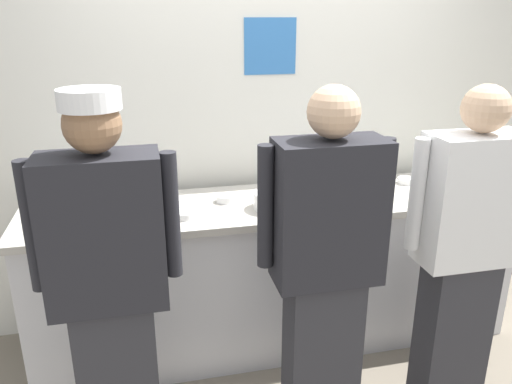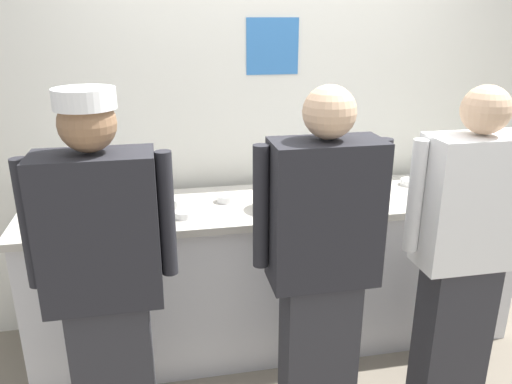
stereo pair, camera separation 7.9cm
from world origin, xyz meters
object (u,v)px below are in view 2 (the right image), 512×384
chef_far_right (465,249)px  mixing_bowl_steel (87,202)px  ramekin_green_sauce (409,182)px  chef_center (322,264)px  plate_stack_front (273,201)px  ramekin_red_sauce (184,214)px  deli_cup (378,188)px  sheet_tray (328,195)px  chef_near_left (105,279)px  squeeze_bottle_primary (471,182)px  ramekin_orange_sauce (174,202)px  ramekin_yellow_sauce (226,198)px

chef_far_right → mixing_bowl_steel: (-1.83, 0.73, 0.11)m
chef_far_right → ramekin_green_sauce: size_ratio=15.53×
chef_center → plate_stack_front: (-0.08, 0.62, 0.08)m
ramekin_red_sauce → plate_stack_front: bearing=3.9°
chef_center → deli_cup: (0.58, 0.71, 0.09)m
sheet_tray → deli_cup: (0.30, -0.04, 0.04)m
mixing_bowl_steel → ramekin_red_sauce: 0.55m
mixing_bowl_steel → plate_stack_front: bearing=-8.0°
chef_center → chef_near_left: bearing=178.7°
chef_center → mixing_bowl_steel: 1.34m
ramekin_red_sauce → chef_center: bearing=-45.4°
mixing_bowl_steel → ramekin_red_sauce: size_ratio=3.50×
squeeze_bottle_primary → ramekin_orange_sauce: size_ratio=2.30×
chef_far_right → mixing_bowl_steel: 1.97m
ramekin_red_sauce → ramekin_yellow_sauce: 0.32m
chef_near_left → ramekin_green_sauce: 1.99m
ramekin_green_sauce → ramekin_orange_sauce: 1.49m
chef_center → sheet_tray: (0.28, 0.74, 0.05)m
ramekin_yellow_sauce → deli_cup: bearing=-4.9°
chef_center → plate_stack_front: bearing=97.6°
chef_near_left → sheet_tray: size_ratio=3.74×
mixing_bowl_steel → ramekin_green_sauce: 1.96m
plate_stack_front → sheet_tray: bearing=18.6°
chef_center → ramekin_yellow_sauce: bearing=112.6°
ramekin_green_sauce → deli_cup: 0.32m
mixing_bowl_steel → ramekin_yellow_sauce: size_ratio=3.31×
chef_center → mixing_bowl_steel: (-1.09, 0.76, 0.10)m
sheet_tray → ramekin_orange_sauce: bearing=179.1°
chef_far_right → deli_cup: chef_far_right is taller
squeeze_bottle_primary → chef_far_right: bearing=-124.1°
mixing_bowl_steel → deli_cup: (1.67, -0.06, -0.01)m
chef_center → mixing_bowl_steel: chef_center is taller
chef_near_left → ramekin_green_sauce: (1.81, 0.84, 0.04)m
chef_far_right → deli_cup: bearing=103.6°
sheet_tray → ramekin_green_sauce: (0.58, 0.12, 0.01)m
chef_near_left → mixing_bowl_steel: 0.76m
chef_center → sheet_tray: size_ratio=3.72×
chef_near_left → plate_stack_front: (0.86, 0.60, 0.07)m
ramekin_red_sauce → ramekin_yellow_sauce: size_ratio=0.95×
chef_near_left → ramekin_red_sauce: chef_near_left is taller
plate_stack_front → squeeze_bottle_primary: size_ratio=1.14×
chef_far_right → squeeze_bottle_primary: chef_far_right is taller
chef_near_left → plate_stack_front: size_ratio=7.70×
mixing_bowl_steel → ramekin_orange_sauce: 0.47m
ramekin_green_sauce → ramekin_orange_sauce: size_ratio=1.27×
ramekin_green_sauce → sheet_tray: bearing=-168.6°
chef_center → ramekin_green_sauce: chef_center is taller
chef_center → plate_stack_front: 0.63m
ramekin_yellow_sauce → plate_stack_front: bearing=-33.9°
chef_far_right → ramekin_red_sauce: (-1.32, 0.55, 0.07)m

